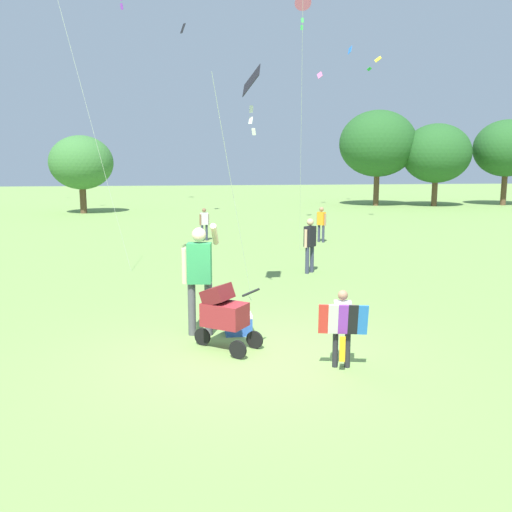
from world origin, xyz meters
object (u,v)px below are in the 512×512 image
object	(u,v)px
stroller	(224,311)
person_red_shirt	(321,222)
child_with_butterfly_kite	(342,322)
kite_adult_black	(251,90)
person_adult_flyer	(200,271)
cooler_box	(238,324)
kite_orange_delta	(303,9)
person_kid_running	(310,241)
person_couple_left	(204,222)

from	to	relation	value
stroller	person_red_shirt	xyz separation A→B (m)	(4.39, 11.00, 0.14)
child_with_butterfly_kite	kite_adult_black	world-z (taller)	kite_adult_black
person_adult_flyer	cooler_box	distance (m)	1.11
cooler_box	person_adult_flyer	bearing A→B (deg)	174.21
child_with_butterfly_kite	person_adult_flyer	xyz separation A→B (m)	(-1.91, 1.78, 0.42)
child_with_butterfly_kite	kite_orange_delta	size ratio (longest dim) A/B	0.14
kite_adult_black	cooler_box	size ratio (longest dim) A/B	10.66
child_with_butterfly_kite	kite_adult_black	xyz separation A→B (m)	(-0.79, 3.87, 3.58)
child_with_butterfly_kite	cooler_box	xyz separation A→B (m)	(-1.27, 1.72, -0.49)
person_adult_flyer	person_kid_running	bearing A→B (deg)	58.07
kite_orange_delta	person_couple_left	distance (m)	7.86
person_adult_flyer	cooler_box	world-z (taller)	person_adult_flyer
kite_adult_black	cooler_box	distance (m)	4.63
child_with_butterfly_kite	cooler_box	size ratio (longest dim) A/B	2.49
person_kid_running	cooler_box	xyz separation A→B (m)	(-2.39, -4.90, -0.66)
person_adult_flyer	person_red_shirt	size ratio (longest dim) A/B	1.49
stroller	person_couple_left	bearing A→B (deg)	88.83
person_red_shirt	cooler_box	size ratio (longest dim) A/B	2.83
person_red_shirt	person_kid_running	xyz separation A→B (m)	(-1.70, -5.38, 0.09)
child_with_butterfly_kite	kite_adult_black	bearing A→B (deg)	101.49
kite_adult_black	kite_orange_delta	xyz separation A→B (m)	(2.44, 6.45, 3.23)
person_red_shirt	person_couple_left	distance (m)	4.26
child_with_butterfly_kite	person_couple_left	size ratio (longest dim) A/B	0.93
person_couple_left	person_kid_running	distance (m)	6.81
child_with_butterfly_kite	stroller	distance (m)	1.87
child_with_butterfly_kite	person_adult_flyer	distance (m)	2.64
stroller	person_red_shirt	world-z (taller)	person_red_shirt
stroller	cooler_box	bearing A→B (deg)	67.15
person_couple_left	cooler_box	size ratio (longest dim) A/B	2.66
kite_orange_delta	person_kid_running	world-z (taller)	kite_orange_delta
kite_orange_delta	cooler_box	bearing A→B (deg)	-108.82
person_red_shirt	person_couple_left	bearing A→B (deg)	166.81
stroller	person_kid_running	world-z (taller)	person_kid_running
cooler_box	child_with_butterfly_kite	bearing A→B (deg)	-53.48
person_red_shirt	stroller	bearing A→B (deg)	-111.74
person_adult_flyer	stroller	world-z (taller)	person_adult_flyer
kite_orange_delta	person_kid_running	bearing A→B (deg)	-98.39
person_red_shirt	kite_orange_delta	bearing A→B (deg)	-124.40
kite_orange_delta	stroller	bearing A→B (deg)	-109.14
person_adult_flyer	stroller	xyz separation A→B (m)	(0.33, -0.78, -0.49)
person_kid_running	stroller	bearing A→B (deg)	-115.55
person_couple_left	cooler_box	distance (m)	11.27
stroller	kite_orange_delta	size ratio (longest dim) A/B	0.13
person_couple_left	kite_adult_black	bearing A→B (deg)	-86.57
person_couple_left	person_kid_running	size ratio (longest dim) A/B	0.84
person_adult_flyer	kite_orange_delta	size ratio (longest dim) A/B	0.24
person_adult_flyer	kite_orange_delta	distance (m)	11.23
stroller	kite_orange_delta	world-z (taller)	kite_orange_delta
person_red_shirt	person_adult_flyer	bearing A→B (deg)	-114.78
stroller	person_red_shirt	bearing A→B (deg)	68.26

